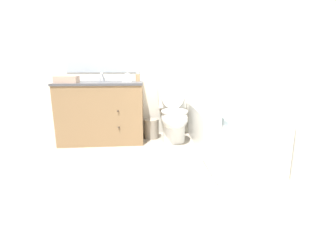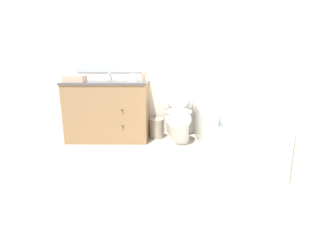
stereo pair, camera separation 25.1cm
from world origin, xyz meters
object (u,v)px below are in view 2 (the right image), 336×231
at_px(sink_faucet, 111,78).
at_px(bath_mat, 177,158).
at_px(toilet, 178,116).
at_px(tissue_box, 133,78).
at_px(bath_towel_folded, 239,124).
at_px(wastebasket, 157,128).
at_px(vanity_cabinet, 109,110).
at_px(hand_towel_folded, 75,79).
at_px(soap_dispenser, 144,77).
at_px(bathtub, 229,133).

relative_size(sink_faucet, bath_mat, 0.27).
xyz_separation_m(toilet, bath_mat, (-0.03, -0.65, -0.35)).
bearing_deg(toilet, tissue_box, 170.59).
height_order(tissue_box, bath_mat, tissue_box).
relative_size(toilet, bath_towel_folded, 2.79).
distance_m(sink_faucet, wastebasket, 1.00).
bearing_deg(vanity_cabinet, hand_towel_folded, -158.49).
distance_m(sink_faucet, bath_towel_folded, 2.04).
height_order(sink_faucet, hand_towel_folded, sink_faucet).
relative_size(vanity_cabinet, wastebasket, 4.02).
relative_size(soap_dispenser, bath_towel_folded, 0.41).
bearing_deg(wastebasket, hand_towel_folded, -168.76).
distance_m(tissue_box, bath_mat, 1.30).
xyz_separation_m(tissue_box, soap_dispenser, (0.14, 0.05, 0.01)).
bearing_deg(sink_faucet, tissue_box, -25.34).
relative_size(wastebasket, soap_dispenser, 2.16).
bearing_deg(sink_faucet, bath_mat, -43.72).
height_order(toilet, bathtub, toilet).
relative_size(bathtub, hand_towel_folded, 5.82).
xyz_separation_m(vanity_cabinet, tissue_box, (0.35, 0.03, 0.45)).
xyz_separation_m(sink_faucet, bath_mat, (0.96, -0.92, -0.86)).
xyz_separation_m(vanity_cabinet, sink_faucet, (-0.00, 0.19, 0.44)).
bearing_deg(hand_towel_folded, wastebasket, 11.24).
relative_size(hand_towel_folded, bath_mat, 0.52).
xyz_separation_m(bathtub, soap_dispenser, (-1.10, 0.60, 0.64)).
relative_size(vanity_cabinet, sink_faucet, 7.97).
xyz_separation_m(toilet, wastebasket, (-0.31, 0.14, -0.22)).
bearing_deg(sink_faucet, vanity_cabinet, -90.00).
bearing_deg(bath_towel_folded, soap_dispenser, 129.73).
distance_m(toilet, bathtub, 0.76).
relative_size(vanity_cabinet, soap_dispenser, 8.65).
bearing_deg(bath_mat, tissue_box, 128.94).
relative_size(wastebasket, hand_towel_folded, 1.03).
xyz_separation_m(toilet, tissue_box, (-0.63, 0.11, 0.52)).
bearing_deg(vanity_cabinet, bathtub, -18.09).
bearing_deg(bathtub, soap_dispenser, 151.39).
bearing_deg(sink_faucet, wastebasket, -11.43).
relative_size(bathtub, wastebasket, 5.64).
height_order(hand_towel_folded, bath_towel_folded, hand_towel_folded).
height_order(wastebasket, bath_towel_folded, bath_towel_folded).
height_order(vanity_cabinet, bathtub, vanity_cabinet).
bearing_deg(toilet, hand_towel_folded, -176.88).
bearing_deg(hand_towel_folded, bathtub, -10.49).
xyz_separation_m(bathtub, hand_towel_folded, (-1.98, 0.37, 0.63)).
relative_size(sink_faucet, toilet, 0.16).
relative_size(toilet, tissue_box, 6.98).
distance_m(sink_faucet, bath_mat, 1.58).
distance_m(tissue_box, soap_dispenser, 0.15).
height_order(vanity_cabinet, soap_dispenser, soap_dispenser).
distance_m(wastebasket, soap_dispenser, 0.77).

